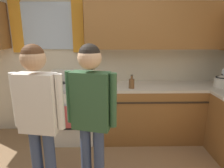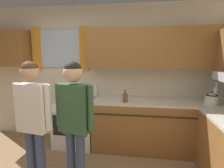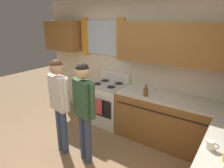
% 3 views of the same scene
% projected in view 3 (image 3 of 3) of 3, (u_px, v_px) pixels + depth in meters
% --- Properties ---
extents(back_wall_unit, '(4.60, 0.42, 2.60)m').
position_uv_depth(back_wall_unit, '(136.00, 56.00, 3.93)').
color(back_wall_unit, beige).
rests_on(back_wall_unit, ground).
extents(kitchen_counter_run, '(2.30, 2.08, 0.90)m').
position_uv_depth(kitchen_counter_run, '(193.00, 141.00, 2.97)').
color(kitchen_counter_run, brown).
rests_on(kitchen_counter_run, ground).
extents(stove_oven, '(0.72, 0.67, 1.10)m').
position_uv_depth(stove_oven, '(108.00, 103.00, 4.29)').
color(stove_oven, silver).
rests_on(stove_oven, ground).
extents(bottle_squat_brown, '(0.08, 0.08, 0.21)m').
position_uv_depth(bottle_squat_brown, '(146.00, 92.00, 3.49)').
color(bottle_squat_brown, brown).
rests_on(bottle_squat_brown, kitchen_counter_run).
extents(mug_ceramic_white, '(0.13, 0.08, 0.09)m').
position_uv_depth(mug_ceramic_white, '(211.00, 145.00, 2.06)').
color(mug_ceramic_white, white).
rests_on(mug_ceramic_white, kitchen_counter_run).
extents(adult_left, '(0.50, 0.22, 1.61)m').
position_uv_depth(adult_left, '(59.00, 97.00, 3.17)').
color(adult_left, '#38476B').
rests_on(adult_left, ground).
extents(adult_in_plaid, '(0.49, 0.24, 1.61)m').
position_uv_depth(adult_in_plaid, '(84.00, 102.00, 2.95)').
color(adult_in_plaid, '#38476B').
rests_on(adult_in_plaid, ground).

